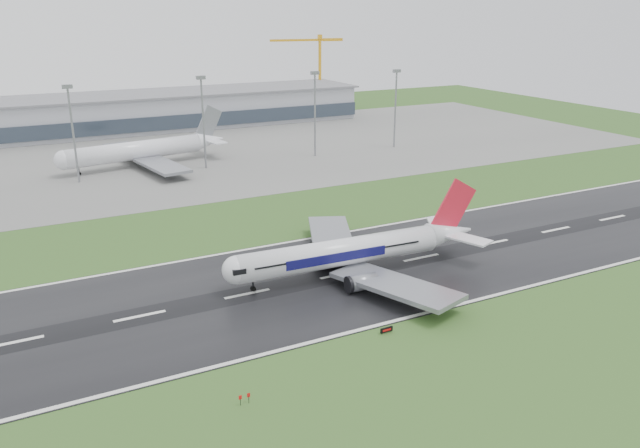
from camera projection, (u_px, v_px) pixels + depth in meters
ground at (247, 294)px, 118.33m from camera, size 520.00×520.00×0.00m
runway at (247, 294)px, 118.31m from camera, size 400.00×45.00×0.10m
apron at (121, 160)px, 223.58m from camera, size 400.00×130.00×0.08m
terminal at (93, 116)px, 271.69m from camera, size 240.00×36.00×15.00m
main_airliner at (357, 234)px, 125.44m from camera, size 58.34×55.82×16.46m
parked_airliner at (141, 140)px, 212.83m from camera, size 69.43×65.99×17.85m
tower_crane at (320, 72)px, 331.40m from camera, size 39.12×7.90×39.16m
runway_sign at (386, 330)px, 104.00m from camera, size 2.26×1.01×1.04m
floodmast_2 at (74, 137)px, 190.41m from camera, size 0.64×0.64×28.72m
floodmast_3 at (204, 125)px, 207.87m from camera, size 0.64×0.64×29.48m
floodmast_4 at (315, 116)px, 225.78m from camera, size 0.64×0.64×29.23m
floodmast_5 at (395, 111)px, 240.82m from camera, size 0.64×0.64×28.47m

